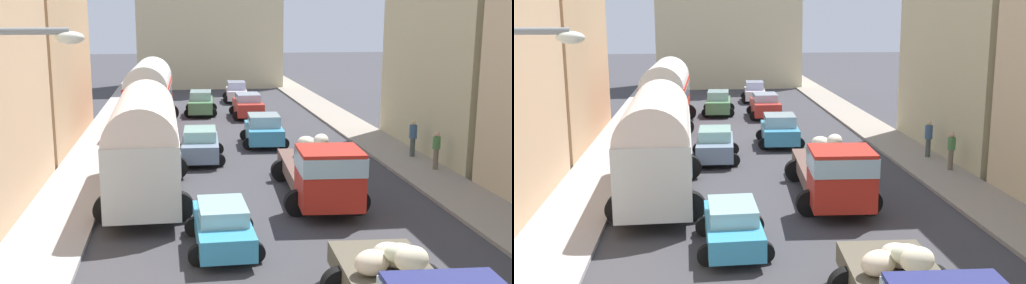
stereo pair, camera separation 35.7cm
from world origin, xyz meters
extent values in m
plane|color=#39393D|center=(0.00, 27.00, 0.00)|extent=(154.00, 154.00, 0.00)
cube|color=#A7A09F|center=(-7.25, 27.00, 0.07)|extent=(2.50, 70.00, 0.14)
cube|color=gray|center=(7.25, 27.00, 0.07)|extent=(2.50, 70.00, 0.14)
cube|color=tan|center=(-10.62, 28.45, 4.78)|extent=(4.25, 12.48, 9.56)
cube|color=#BEB388|center=(10.57, 23.62, 6.33)|extent=(4.15, 10.89, 12.66)
cube|color=beige|center=(0.00, 54.07, 6.96)|extent=(13.19, 6.20, 13.92)
cube|color=silver|center=(-4.44, 17.28, 1.68)|extent=(2.56, 8.70, 2.35)
cylinder|color=silver|center=(-4.44, 17.28, 2.85)|extent=(2.50, 8.52, 2.35)
cube|color=#99B7C6|center=(-4.44, 17.28, 2.19)|extent=(2.59, 8.00, 0.75)
cylinder|color=black|center=(-5.63, 19.94, 0.50)|extent=(1.00, 0.35, 1.00)
cylinder|color=black|center=(-3.36, 19.98, 0.50)|extent=(1.00, 0.35, 1.00)
cylinder|color=black|center=(-5.53, 14.58, 0.50)|extent=(1.00, 0.35, 1.00)
cylinder|color=black|center=(-3.26, 14.62, 0.50)|extent=(1.00, 0.35, 1.00)
cube|color=red|center=(-4.81, 32.15, 1.65)|extent=(2.64, 8.56, 2.31)
cylinder|color=silver|center=(-4.81, 32.15, 2.81)|extent=(2.58, 8.39, 2.40)
cube|color=#99B7C6|center=(-4.81, 32.15, 2.16)|extent=(2.67, 7.88, 0.74)
cylinder|color=black|center=(-5.92, 34.81, 0.50)|extent=(1.00, 0.35, 1.00)
cylinder|color=black|center=(-3.59, 34.76, 0.50)|extent=(1.00, 0.35, 1.00)
cylinder|color=black|center=(-6.03, 29.53, 0.50)|extent=(1.00, 0.35, 1.00)
cylinder|color=black|center=(-3.70, 29.48, 0.50)|extent=(1.00, 0.35, 1.00)
ellipsoid|color=beige|center=(1.51, 6.33, 1.24)|extent=(0.92, 0.80, 0.48)
ellipsoid|color=beige|center=(1.01, 7.43, 1.29)|extent=(1.07, 0.98, 0.58)
ellipsoid|color=beige|center=(1.61, 7.83, 1.27)|extent=(1.11, 1.20, 0.55)
ellipsoid|color=silver|center=(1.60, 7.21, 1.55)|extent=(0.90, 0.79, 0.46)
ellipsoid|color=beige|center=(1.58, 6.58, 1.68)|extent=(0.87, 0.73, 0.57)
cylinder|color=black|center=(2.56, 7.99, 0.45)|extent=(0.90, 0.32, 0.90)
cube|color=#B52418|center=(1.75, 14.31, 1.41)|extent=(2.17, 2.22, 1.93)
cube|color=#99B7C6|center=(1.75, 14.31, 1.95)|extent=(2.22, 2.30, 0.62)
cube|color=brown|center=(1.96, 18.04, 0.73)|extent=(2.35, 5.48, 0.55)
ellipsoid|color=beige|center=(2.35, 19.58, 1.23)|extent=(1.16, 1.11, 0.47)
ellipsoid|color=beige|center=(2.37, 16.47, 1.29)|extent=(1.22, 1.24, 0.58)
ellipsoid|color=beige|center=(2.22, 19.90, 1.29)|extent=(1.11, 1.07, 0.58)
ellipsoid|color=beige|center=(1.77, 16.73, 1.67)|extent=(1.07, 0.88, 0.56)
ellipsoid|color=beige|center=(2.04, 19.23, 1.59)|extent=(1.01, 1.10, 0.49)
ellipsoid|color=beige|center=(1.80, 16.30, 1.68)|extent=(0.97, 0.96, 0.57)
ellipsoid|color=beige|center=(2.33, 17.98, 1.92)|extent=(0.88, 0.93, 0.49)
cylinder|color=black|center=(2.79, 14.51, 0.45)|extent=(0.90, 0.32, 0.90)
cylinder|color=black|center=(0.74, 14.62, 0.45)|extent=(0.90, 0.32, 0.90)
cylinder|color=black|center=(3.04, 18.99, 0.45)|extent=(0.90, 0.31, 0.90)
cylinder|color=black|center=(0.98, 19.10, 0.45)|extent=(0.90, 0.31, 0.90)
cube|color=#3D91BC|center=(1.27, 26.32, 0.65)|extent=(1.95, 3.78, 0.77)
cube|color=#93B0BD|center=(1.27, 26.32, 1.32)|extent=(1.66, 1.99, 0.58)
cylinder|color=black|center=(2.11, 25.14, 0.30)|extent=(0.60, 0.21, 0.60)
cylinder|color=black|center=(0.32, 25.22, 0.30)|extent=(0.60, 0.21, 0.60)
cylinder|color=black|center=(2.21, 27.43, 0.30)|extent=(0.60, 0.21, 0.60)
cylinder|color=black|center=(0.42, 27.51, 0.30)|extent=(0.60, 0.21, 0.60)
cube|color=#B02E25|center=(1.47, 35.16, 0.69)|extent=(1.71, 3.98, 0.84)
cube|color=#A2B5D2|center=(1.47, 35.16, 1.35)|extent=(1.51, 2.07, 0.49)
cylinder|color=black|center=(2.32, 33.92, 0.30)|extent=(0.60, 0.21, 0.60)
cylinder|color=black|center=(0.61, 33.92, 0.30)|extent=(0.60, 0.21, 0.60)
cylinder|color=black|center=(2.32, 36.39, 0.30)|extent=(0.60, 0.21, 0.60)
cylinder|color=black|center=(0.61, 36.39, 0.30)|extent=(0.60, 0.21, 0.60)
cube|color=silver|center=(1.46, 42.84, 0.63)|extent=(1.71, 3.88, 0.72)
cube|color=#9EACD1|center=(1.46, 42.84, 1.28)|extent=(1.44, 2.05, 0.59)
cylinder|color=black|center=(2.16, 41.62, 0.30)|extent=(0.60, 0.21, 0.60)
cylinder|color=black|center=(0.64, 41.70, 0.30)|extent=(0.60, 0.21, 0.60)
cylinder|color=black|center=(2.28, 43.98, 0.30)|extent=(0.60, 0.21, 0.60)
cylinder|color=black|center=(0.76, 44.06, 0.30)|extent=(0.60, 0.21, 0.60)
cube|color=#3997C7|center=(-2.01, 11.96, 0.60)|extent=(1.62, 3.83, 0.66)
cube|color=#8FBAC2|center=(-2.01, 11.96, 1.15)|extent=(1.40, 2.00, 0.45)
cylinder|color=black|center=(-2.80, 13.13, 0.30)|extent=(0.60, 0.21, 0.60)
cylinder|color=black|center=(-1.26, 13.16, 0.30)|extent=(0.60, 0.21, 0.60)
cylinder|color=black|center=(-2.76, 10.77, 0.30)|extent=(0.60, 0.21, 0.60)
cylinder|color=black|center=(-1.21, 10.80, 0.30)|extent=(0.60, 0.21, 0.60)
cube|color=slate|center=(-2.19, 23.11, 0.66)|extent=(1.83, 3.95, 0.77)
cube|color=#8EC3BA|center=(-2.19, 23.11, 1.29)|extent=(1.55, 2.08, 0.50)
cylinder|color=black|center=(-2.96, 24.35, 0.30)|extent=(0.60, 0.21, 0.60)
cylinder|color=black|center=(-1.31, 24.27, 0.30)|extent=(0.60, 0.21, 0.60)
cylinder|color=black|center=(-3.07, 21.94, 0.30)|extent=(0.60, 0.21, 0.60)
cylinder|color=black|center=(-1.41, 21.87, 0.30)|extent=(0.60, 0.21, 0.60)
cube|color=#548C56|center=(-1.58, 36.77, 0.66)|extent=(1.83, 4.03, 0.78)
cube|color=#91BABA|center=(-1.58, 36.77, 1.33)|extent=(1.52, 2.13, 0.57)
cylinder|color=black|center=(-2.29, 38.04, 0.30)|extent=(0.60, 0.21, 0.60)
cylinder|color=black|center=(-0.71, 37.94, 0.30)|extent=(0.60, 0.21, 0.60)
cylinder|color=black|center=(-2.44, 35.60, 0.30)|extent=(0.60, 0.21, 0.60)
cylinder|color=black|center=(-0.86, 35.50, 0.30)|extent=(0.60, 0.21, 0.60)
cylinder|color=#414B46|center=(7.79, 22.22, 0.07)|extent=(0.20, 0.20, 0.14)
cylinder|color=#414B46|center=(7.79, 22.22, 0.57)|extent=(0.32, 0.32, 0.87)
cylinder|color=#39577B|center=(7.79, 22.22, 1.32)|extent=(0.49, 0.49, 0.63)
sphere|color=tan|center=(7.79, 22.22, 1.75)|extent=(0.21, 0.21, 0.21)
cylinder|color=#6D6050|center=(7.84, 19.66, 0.07)|extent=(0.18, 0.18, 0.14)
cylinder|color=#6D6050|center=(7.84, 19.66, 0.59)|extent=(0.29, 0.29, 0.90)
cylinder|color=#457A44|center=(7.84, 19.66, 1.31)|extent=(0.45, 0.45, 0.53)
sphere|color=tan|center=(7.84, 19.66, 1.68)|extent=(0.21, 0.21, 0.21)
cylinder|color=gray|center=(-5.68, 4.78, 6.49)|extent=(1.65, 0.11, 0.11)
ellipsoid|color=silver|center=(-4.85, 4.78, 6.39)|extent=(0.44, 0.28, 0.20)
camera|label=1|loc=(-3.26, -5.12, 6.75)|focal=43.33mm
camera|label=2|loc=(-2.90, -5.17, 6.75)|focal=43.33mm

